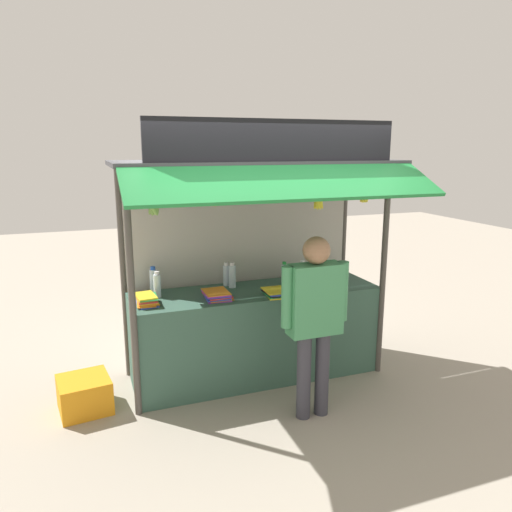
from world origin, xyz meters
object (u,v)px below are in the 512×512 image
at_px(magazine_stack_front_right, 310,290).
at_px(water_bottle_center, 284,273).
at_px(water_bottle_mid_right, 302,272).
at_px(banana_bunch_inner_right, 364,195).
at_px(vendor_person, 315,311).
at_px(plastic_crate, 84,394).
at_px(water_bottle_rear_center, 153,280).
at_px(water_bottle_back_right, 157,285).
at_px(magazine_stack_right, 147,300).
at_px(banana_bunch_rightmost, 154,206).
at_px(water_bottle_front_left, 232,276).
at_px(banana_bunch_leftmost, 319,201).
at_px(magazine_stack_far_right, 277,293).
at_px(water_bottle_left, 226,275).
at_px(magazine_stack_far_left, 217,295).
at_px(banana_bunch_inner_left, 215,198).

bearing_deg(magazine_stack_front_right, water_bottle_center, 98.77).
distance_m(water_bottle_mid_right, banana_bunch_inner_right, 1.07).
relative_size(vendor_person, plastic_crate, 3.70).
height_order(water_bottle_mid_right, vendor_person, vendor_person).
height_order(water_bottle_mid_right, water_bottle_rear_center, water_bottle_rear_center).
relative_size(water_bottle_back_right, plastic_crate, 0.58).
bearing_deg(water_bottle_back_right, water_bottle_mid_right, -0.65).
bearing_deg(magazine_stack_right, plastic_crate, -175.42).
bearing_deg(banana_bunch_rightmost, water_bottle_front_left, 37.09).
bearing_deg(plastic_crate, water_bottle_front_left, 11.65).
xyz_separation_m(water_bottle_mid_right, banana_bunch_leftmost, (-0.12, -0.55, 0.81)).
bearing_deg(magazine_stack_far_right, water_bottle_center, 57.95).
xyz_separation_m(water_bottle_rear_center, magazine_stack_far_right, (1.09, -0.53, -0.09)).
distance_m(water_bottle_left, banana_bunch_leftmost, 1.27).
bearing_deg(magazine_stack_far_right, water_bottle_front_left, 127.42).
bearing_deg(vendor_person, water_bottle_rear_center, 133.82).
xyz_separation_m(water_bottle_left, magazine_stack_right, (-0.86, -0.35, -0.07)).
xyz_separation_m(water_bottle_front_left, plastic_crate, (-1.49, -0.31, -0.88)).
xyz_separation_m(water_bottle_back_right, magazine_stack_far_left, (0.52, -0.23, -0.08)).
bearing_deg(banana_bunch_rightmost, magazine_stack_front_right, 6.25).
distance_m(water_bottle_front_left, banana_bunch_inner_right, 1.52).
relative_size(water_bottle_rear_center, magazine_stack_far_right, 0.89).
bearing_deg(banana_bunch_inner_left, water_bottle_center, 34.62).
bearing_deg(magazine_stack_far_right, magazine_stack_far_left, 168.78).
xyz_separation_m(water_bottle_left, banana_bunch_inner_right, (1.13, -0.72, 0.85)).
bearing_deg(banana_bunch_leftmost, magazine_stack_far_left, 159.03).
bearing_deg(water_bottle_mid_right, water_bottle_left, 167.34).
bearing_deg(magazine_stack_front_right, magazine_stack_far_left, 168.95).
relative_size(banana_bunch_inner_left, vendor_person, 0.14).
bearing_deg(banana_bunch_leftmost, magazine_stack_front_right, 84.56).
height_order(banana_bunch_inner_right, plastic_crate, banana_bunch_inner_right).
xyz_separation_m(banana_bunch_leftmost, vendor_person, (-0.24, -0.44, -0.87)).
relative_size(water_bottle_front_left, magazine_stack_far_right, 0.89).
relative_size(water_bottle_back_right, magazine_stack_far_left, 0.81).
bearing_deg(water_bottle_front_left, water_bottle_rear_center, 171.77).
bearing_deg(banana_bunch_rightmost, water_bottle_mid_right, 19.16).
relative_size(magazine_stack_front_right, banana_bunch_rightmost, 0.90).
xyz_separation_m(water_bottle_left, vendor_person, (0.42, -1.17, -0.06)).
bearing_deg(magazine_stack_right, water_bottle_left, 22.02).
relative_size(water_bottle_back_right, banana_bunch_inner_left, 1.09).
distance_m(magazine_stack_far_right, magazine_stack_far_left, 0.57).
bearing_deg(water_bottle_rear_center, water_bottle_back_right, -87.01).
xyz_separation_m(water_bottle_back_right, water_bottle_center, (1.33, 0.06, -0.01)).
bearing_deg(water_bottle_rear_center, banana_bunch_inner_left, -59.69).
height_order(water_bottle_center, vendor_person, vendor_person).
relative_size(magazine_stack_far_right, banana_bunch_inner_right, 1.13).
bearing_deg(water_bottle_rear_center, plastic_crate, -149.52).
bearing_deg(water_bottle_mid_right, magazine_stack_far_left, -167.76).
xyz_separation_m(water_bottle_back_right, vendor_person, (1.15, -1.01, -0.07)).
height_order(banana_bunch_leftmost, vendor_person, banana_bunch_leftmost).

